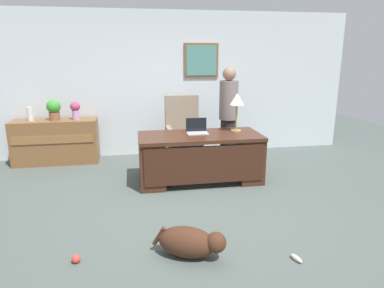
{
  "coord_description": "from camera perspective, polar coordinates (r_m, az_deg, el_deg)",
  "views": [
    {
      "loc": [
        -0.77,
        -4.11,
        1.92
      ],
      "look_at": [
        -0.0,
        0.3,
        0.75
      ],
      "focal_mm": 32.43,
      "sensor_mm": 36.0,
      "label": 1
    }
  ],
  "objects": [
    {
      "name": "person_standing",
      "position": [
        6.06,
        5.98,
        4.69
      ],
      "size": [
        0.32,
        0.32,
        1.7
      ],
      "color": "#262323",
      "rests_on": "ground_plane"
    },
    {
      "name": "desk",
      "position": [
        5.29,
        1.37,
        -2.02
      ],
      "size": [
        1.84,
        0.84,
        0.74
      ],
      "color": "#422316",
      "rests_on": "ground_plane"
    },
    {
      "name": "dog_toy_bone",
      "position": [
        3.62,
        16.79,
        -17.55
      ],
      "size": [
        0.09,
        0.16,
        0.05
      ],
      "primitive_type": "ellipsoid",
      "rotation": [
        0.0,
        0.0,
        4.99
      ],
      "color": "beige",
      "rests_on": "ground_plane"
    },
    {
      "name": "laptop",
      "position": [
        5.32,
        0.81,
        2.42
      ],
      "size": [
        0.32,
        0.22,
        0.22
      ],
      "color": "#B2B5BA",
      "rests_on": "desk"
    },
    {
      "name": "potted_plant",
      "position": [
        6.57,
        -21.79,
        5.38
      ],
      "size": [
        0.24,
        0.24,
        0.36
      ],
      "color": "brown",
      "rests_on": "credenza"
    },
    {
      "name": "back_wall",
      "position": [
        6.78,
        -3.38,
        9.82
      ],
      "size": [
        7.0,
        0.16,
        2.7
      ],
      "color": "silver",
      "rests_on": "ground_plane"
    },
    {
      "name": "armchair",
      "position": [
        6.17,
        -1.48,
        1.57
      ],
      "size": [
        0.6,
        0.59,
        1.21
      ],
      "color": "gray",
      "rests_on": "ground_plane"
    },
    {
      "name": "dog_lying",
      "position": [
        3.48,
        -0.25,
        -15.82
      ],
      "size": [
        0.69,
        0.52,
        0.3
      ],
      "color": "#472819",
      "rests_on": "ground_plane"
    },
    {
      "name": "desk_lamp",
      "position": [
        5.39,
        7.4,
        6.94
      ],
      "size": [
        0.22,
        0.22,
        0.6
      ],
      "color": "#9E8447",
      "rests_on": "desk"
    },
    {
      "name": "dog_toy_ball",
      "position": [
        3.62,
        -18.52,
        -17.47
      ],
      "size": [
        0.08,
        0.08,
        0.08
      ],
      "primitive_type": "sphere",
      "color": "#E53F33",
      "rests_on": "ground_plane"
    },
    {
      "name": "ground_plane",
      "position": [
        4.6,
        0.66,
        -10.02
      ],
      "size": [
        12.0,
        12.0,
        0.0
      ],
      "primitive_type": "plane",
      "color": "#4C5651"
    },
    {
      "name": "credenza",
      "position": [
        6.68,
        -21.46,
        0.38
      ],
      "size": [
        1.46,
        0.5,
        0.78
      ],
      "color": "brown",
      "rests_on": "ground_plane"
    },
    {
      "name": "vase_empty",
      "position": [
        6.67,
        -25.08,
        4.5
      ],
      "size": [
        0.1,
        0.1,
        0.24
      ],
      "primitive_type": "cylinder",
      "color": "silver",
      "rests_on": "credenza"
    },
    {
      "name": "vase_with_flowers",
      "position": [
        6.5,
        -18.64,
        5.45
      ],
      "size": [
        0.17,
        0.17,
        0.32
      ],
      "color": "#C98ECA",
      "rests_on": "credenza"
    }
  ]
}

